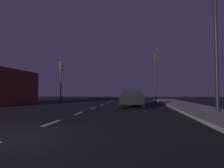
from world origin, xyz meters
name	(u,v)px	position (x,y,z in m)	size (l,w,h in m)	color
ground_plane	(82,112)	(0.00, 7.00, 0.00)	(80.00, 80.00, 0.00)	black
sidewalk_curb_right	(209,112)	(7.50, 7.00, 0.07)	(3.00, 40.00, 0.15)	gray
lane_stripe_second	(52,123)	(0.00, 2.60, 0.00)	(0.16, 1.60, 0.01)	silver
lane_stripe_third	(79,113)	(0.00, 6.40, 0.00)	(0.16, 1.60, 0.01)	silver
lane_stripe_fourth	(94,108)	(0.00, 10.20, 0.00)	(0.16, 1.60, 0.01)	silver
lane_stripe_fifth	(102,105)	(0.00, 14.00, 0.00)	(0.16, 1.60, 0.01)	silver
lane_stripe_sixth	(108,103)	(0.00, 17.80, 0.00)	(0.16, 1.60, 0.01)	silver
lane_stripe_seventh	(112,101)	(0.00, 21.60, 0.00)	(0.16, 1.60, 0.01)	silver
traffic_signal_left	(61,74)	(-5.01, 15.90, 3.21)	(0.32, 0.38, 4.56)	#2D2D30
traffic_signal_right	(156,69)	(5.34, 15.90, 3.60)	(0.32, 0.38, 5.16)	black
car_stopped_ahead	(131,98)	(2.93, 11.30, 0.75)	(2.12, 4.47, 1.44)	black
street_lamp_right	(210,33)	(7.52, 6.52, 4.53)	(1.94, 0.36, 7.57)	black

